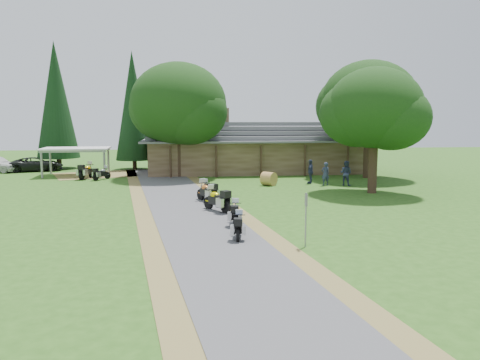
{
  "coord_description": "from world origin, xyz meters",
  "views": [
    {
      "loc": [
        -0.75,
        -21.47,
        5.06
      ],
      "look_at": [
        2.39,
        5.09,
        1.6
      ],
      "focal_mm": 35.0,
      "sensor_mm": 36.0,
      "label": 1
    }
  ],
  "objects": [
    {
      "name": "oak_lodge_right",
      "position": [
        15.07,
        17.66,
        5.35
      ],
      "size": [
        8.24,
        8.24,
        10.7
      ],
      "primitive_type": null,
      "color": "black",
      "rests_on": "ground"
    },
    {
      "name": "motorcycle_row_a",
      "position": [
        1.5,
        -1.99,
        0.57
      ],
      "size": [
        0.8,
        1.72,
        1.14
      ],
      "primitive_type": null,
      "rotation": [
        0.0,
        0.0,
        1.41
      ],
      "color": "#0F1188",
      "rests_on": "ground"
    },
    {
      "name": "motorcycle_carport_b",
      "position": [
        -7.78,
        18.93,
        0.58
      ],
      "size": [
        1.46,
        1.68,
        1.16
      ],
      "primitive_type": null,
      "rotation": [
        0.0,
        0.0,
        0.93
      ],
      "color": "slate",
      "rests_on": "ground"
    },
    {
      "name": "sign_post",
      "position": [
        3.99,
        -3.69,
        1.09
      ],
      "size": [
        0.39,
        0.07,
        2.19
      ],
      "primitive_type": null,
      "color": "gray",
      "rests_on": "ground"
    },
    {
      "name": "lodge",
      "position": [
        6.0,
        24.0,
        2.45
      ],
      "size": [
        21.4,
        9.4,
        4.9
      ],
      "primitive_type": null,
      "color": "brown",
      "rests_on": "ground"
    },
    {
      "name": "person_a",
      "position": [
        10.03,
        13.4,
        1.06
      ],
      "size": [
        0.68,
        0.55,
        2.11
      ],
      "primitive_type": "imported",
      "rotation": [
        0.0,
        0.0,
        3.35
      ],
      "color": "#2F3555",
      "rests_on": "ground"
    },
    {
      "name": "cedar_near",
      "position": [
        -5.89,
        27.34,
        5.97
      ],
      "size": [
        3.71,
        3.71,
        11.94
      ],
      "primitive_type": "cone",
      "color": "black",
      "rests_on": "ground"
    },
    {
      "name": "oak_driveway",
      "position": [
        12.15,
        9.38,
        4.73
      ],
      "size": [
        6.49,
        6.49,
        9.46
      ],
      "primitive_type": null,
      "color": "black",
      "rests_on": "ground"
    },
    {
      "name": "motorcycle_row_c",
      "position": [
        0.98,
        3.98,
        0.71
      ],
      "size": [
        1.67,
        2.14,
        1.43
      ],
      "primitive_type": null,
      "rotation": [
        0.0,
        0.0,
        2.12
      ],
      "color": "#D2CB00",
      "rests_on": "ground"
    },
    {
      "name": "driveway",
      "position": [
        -0.5,
        4.0,
        0.0
      ],
      "size": [
        51.95,
        51.95,
        0.0
      ],
      "primitive_type": "plane",
      "rotation": [
        0.0,
        0.0,
        0.14
      ],
      "color": "#434346",
      "rests_on": "ground"
    },
    {
      "name": "carport",
      "position": [
        -10.56,
        22.4,
        1.27
      ],
      "size": [
        6.04,
        4.19,
        2.53
      ],
      "primitive_type": null,
      "rotation": [
        0.0,
        0.0,
        0.05
      ],
      "color": "silver",
      "rests_on": "ground"
    },
    {
      "name": "motorcycle_row_e",
      "position": [
        0.59,
        8.51,
        0.59
      ],
      "size": [
        0.7,
        1.77,
        1.19
      ],
      "primitive_type": null,
      "rotation": [
        0.0,
        0.0,
        1.65
      ],
      "color": "black",
      "rests_on": "ground"
    },
    {
      "name": "car_dark_suv",
      "position": [
        -15.35,
        26.52,
        1.04
      ],
      "size": [
        3.7,
        5.87,
        2.09
      ],
      "primitive_type": "imported",
      "rotation": [
        0.0,
        0.0,
        1.84
      ],
      "color": "black",
      "rests_on": "ground"
    },
    {
      "name": "motorcycle_carport_a",
      "position": [
        -9.18,
        19.74,
        0.73
      ],
      "size": [
        1.31,
        2.23,
        1.45
      ],
      "primitive_type": null,
      "rotation": [
        0.0,
        0.0,
        1.26
      ],
      "color": "#E59E08",
      "rests_on": "ground"
    },
    {
      "name": "ground",
      "position": [
        0.0,
        0.0,
        0.0
      ],
      "size": [
        120.0,
        120.0,
        0.0
      ],
      "primitive_type": "plane",
      "color": "#285016",
      "rests_on": "ground"
    },
    {
      "name": "oak_lodge_left",
      "position": [
        -1.25,
        20.26,
        5.21
      ],
      "size": [
        8.43,
        8.43,
        10.42
      ],
      "primitive_type": null,
      "color": "black",
      "rests_on": "ground"
    },
    {
      "name": "cedar_far",
      "position": [
        -13.78,
        28.96,
        6.52
      ],
      "size": [
        4.26,
        4.26,
        13.03
      ],
      "primitive_type": "cone",
      "color": "black",
      "rests_on": "ground"
    },
    {
      "name": "person_c",
      "position": [
        9.19,
        14.66,
        1.12
      ],
      "size": [
        0.68,
        0.77,
        2.24
      ],
      "primitive_type": "imported",
      "rotation": [
        0.0,
        0.0,
        4.29
      ],
      "color": "#2F3555",
      "rests_on": "ground"
    },
    {
      "name": "hay_bale",
      "position": [
        5.67,
        13.84,
        0.53
      ],
      "size": [
        1.43,
        1.43,
        1.05
      ],
      "primitive_type": "cylinder",
      "rotation": [
        1.57,
        0.0,
        0.79
      ],
      "color": "#AB7E3E",
      "rests_on": "ground"
    },
    {
      "name": "motorcycle_row_d",
      "position": [
        0.57,
        7.06,
        0.69
      ],
      "size": [
        1.51,
        2.11,
        1.39
      ],
      "primitive_type": null,
      "rotation": [
        0.0,
        0.0,
        2.04
      ],
      "color": "#C06823",
      "rests_on": "ground"
    },
    {
      "name": "person_b",
      "position": [
        11.58,
        13.14,
        1.13
      ],
      "size": [
        0.79,
        0.77,
        2.26
      ],
      "primitive_type": "imported",
      "rotation": [
        0.0,
        0.0,
        2.41
      ],
      "color": "#2F3555",
      "rests_on": "ground"
    },
    {
      "name": "motorcycle_row_b",
      "position": [
        1.64,
        0.66,
        0.6
      ],
      "size": [
        0.81,
        1.8,
        1.19
      ],
      "primitive_type": null,
      "rotation": [
        0.0,
        0.0,
        1.43
      ],
      "color": "#9A9CA1",
      "rests_on": "ground"
    }
  ]
}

